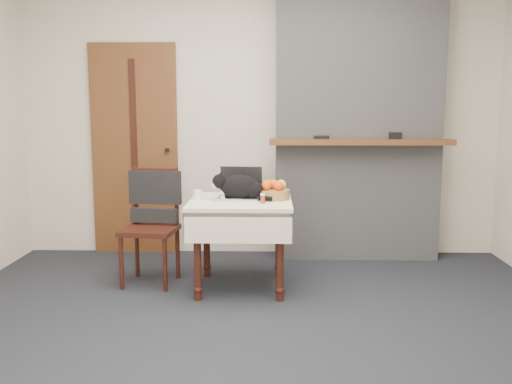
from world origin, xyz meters
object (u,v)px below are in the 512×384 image
door (135,150)px  side_table (241,214)px  cream_jar (197,195)px  fruit_basket (273,191)px  laptop (240,191)px  cat (241,187)px  pill_bottle (263,198)px  chair (153,209)px

door → side_table: door is taller
door → cream_jar: door is taller
fruit_basket → laptop: bearing=177.4°
side_table → cat: 0.21m
side_table → pill_bottle: 0.28m
laptop → chair: size_ratio=0.39×
side_table → chair: chair is taller
laptop → side_table: bearing=-75.7°
side_table → cat: (0.00, -0.01, 0.21)m
door → fruit_basket: bearing=-38.6°
side_table → pill_bottle: bearing=-42.7°
pill_bottle → fruit_basket: size_ratio=0.29×
cream_jar → fruit_basket: size_ratio=0.30×
door → fruit_basket: 1.71m
laptop → fruit_basket: bearing=3.7°
side_table → cream_jar: size_ratio=10.00×
side_table → cream_jar: cream_jar is taller
laptop → fruit_basket: size_ratio=1.39×
cat → side_table: bearing=110.7°
cream_jar → cat: bearing=2.3°
fruit_basket → cat: bearing=-166.0°
pill_bottle → chair: (-0.89, 0.34, -0.15)m
cat → fruit_basket: 0.26m
pill_bottle → fruit_basket: fruit_basket is taller
fruit_basket → chair: 0.99m
door → laptop: 1.51m
cream_jar → pill_bottle: bearing=-15.1°
pill_bottle → door: bearing=134.5°
door → cat: door is taller
cream_jar → pill_bottle: cream_jar is taller
cat → fruit_basket: bearing=10.5°
pill_bottle → chair: bearing=159.1°
cream_jar → chair: 0.47m
side_table → chair: size_ratio=0.84×
laptop → pill_bottle: bearing=-44.5°
fruit_basket → chair: chair is taller
side_table → fruit_basket: (0.25, 0.05, 0.17)m
laptop → cream_jar: laptop is taller
side_table → door: bearing=134.1°
laptop → chair: bearing=176.8°
side_table → laptop: bearing=98.0°
side_table → chair: (-0.72, 0.18, 0.00)m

